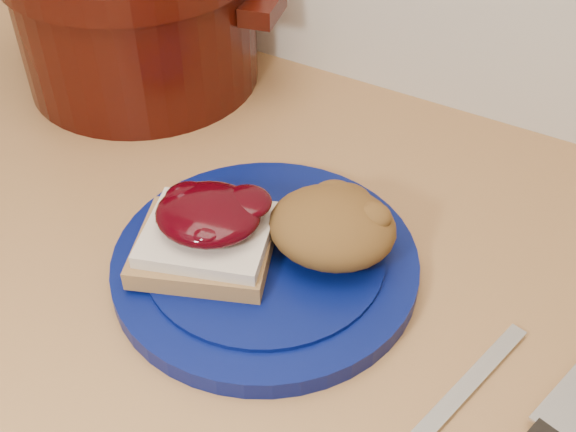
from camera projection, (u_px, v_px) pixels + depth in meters
The scene contains 6 objects.
plate at pixel (265, 264), 0.59m from camera, with size 0.25×0.25×0.02m, color #050E4B.
sandwich at pixel (206, 232), 0.57m from camera, with size 0.13×0.13×0.05m.
stuffing_mound at pixel (332, 227), 0.57m from camera, with size 0.10×0.09×0.05m, color brown.
butter_knife at pixel (458, 395), 0.51m from camera, with size 0.16×0.01×0.00m, color silver.
dutch_oven at pixel (137, 12), 0.78m from camera, with size 0.33×0.33×0.17m.
pepper_grinder at pixel (107, 1), 0.84m from camera, with size 0.07×0.07×0.12m.
Camera 1 is at (0.23, 1.14, 1.33)m, focal length 45.00 mm.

